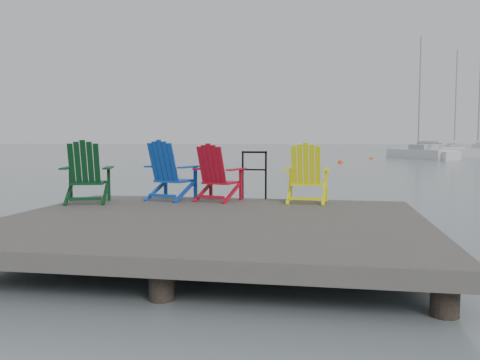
% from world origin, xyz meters
% --- Properties ---
extents(ground, '(400.00, 400.00, 0.00)m').
position_xyz_m(ground, '(0.00, 0.00, 0.00)').
color(ground, slate).
rests_on(ground, ground).
extents(dock, '(6.00, 5.00, 1.40)m').
position_xyz_m(dock, '(0.00, 0.00, 0.35)').
color(dock, '#2F2C2A').
rests_on(dock, ground).
extents(handrail, '(0.48, 0.04, 0.90)m').
position_xyz_m(handrail, '(0.25, 2.45, 1.04)').
color(handrail, black).
rests_on(handrail, dock).
extents(chair_green, '(1.01, 0.96, 1.07)m').
position_xyz_m(chair_green, '(-2.55, 1.27, 1.04)').
color(chair_green, '#093316').
rests_on(chair_green, dock).
extents(chair_blue, '(1.01, 0.96, 1.08)m').
position_xyz_m(chair_blue, '(-1.25, 1.96, 1.04)').
color(chair_blue, '#1042AC').
rests_on(chair_blue, dock).
extents(chair_red, '(0.95, 0.90, 1.01)m').
position_xyz_m(chair_red, '(-0.36, 1.96, 1.01)').
color(chair_red, '#AE0C20').
rests_on(chair_red, dock).
extents(chair_yellow, '(0.84, 0.78, 1.03)m').
position_xyz_m(chair_yellow, '(1.25, 1.96, 1.02)').
color(chair_yellow, '#E8EB0D').
rests_on(chair_yellow, dock).
extents(sailboat_near, '(5.04, 7.90, 10.80)m').
position_xyz_m(sailboat_near, '(9.42, 39.11, 0.36)').
color(sailboat_near, silver).
rests_on(sailboat_near, ground).
extents(sailboat_mid, '(4.30, 9.03, 12.03)m').
position_xyz_m(sailboat_mid, '(15.45, 53.67, 0.36)').
color(sailboat_mid, white).
rests_on(sailboat_mid, ground).
extents(buoy_b, '(0.39, 0.39, 0.39)m').
position_xyz_m(buoy_b, '(2.39, 29.36, 0.00)').
color(buoy_b, '#F33E0E').
rests_on(buoy_b, ground).
extents(buoy_d, '(0.33, 0.33, 0.33)m').
position_xyz_m(buoy_d, '(5.16, 37.74, 0.00)').
color(buoy_d, '#EB550D').
rests_on(buoy_d, ground).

